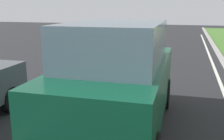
# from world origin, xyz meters

# --- Properties ---
(ground_plane) EXTENTS (60.00, 60.00, 0.00)m
(ground_plane) POSITION_xyz_m (0.00, 14.00, 0.00)
(ground_plane) COLOR #262628
(lane_line_center) EXTENTS (0.12, 32.00, 0.01)m
(lane_line_center) POSITION_xyz_m (-0.70, 14.00, 0.00)
(lane_line_center) COLOR silver
(lane_line_center) RESTS_ON ground
(lane_line_right_edge) EXTENTS (0.12, 32.00, 0.01)m
(lane_line_right_edge) POSITION_xyz_m (3.60, 14.00, 0.00)
(lane_line_right_edge) COLOR silver
(lane_line_right_edge) RESTS_ON ground
(car_suv_ahead) EXTENTS (2.04, 4.53, 2.28)m
(car_suv_ahead) POSITION_xyz_m (1.11, 8.38, 1.17)
(car_suv_ahead) COLOR #0C472D
(car_suv_ahead) RESTS_ON ground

